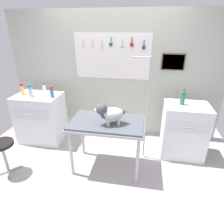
{
  "coord_description": "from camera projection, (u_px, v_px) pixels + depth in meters",
  "views": [
    {
      "loc": [
        0.6,
        -2.18,
        2.02
      ],
      "look_at": [
        0.18,
        0.14,
        0.94
      ],
      "focal_mm": 30.04,
      "sensor_mm": 36.0,
      "label": 1
    }
  ],
  "objects": [
    {
      "name": "spray_bottle_tall",
      "position": [
        22.0,
        90.0,
        3.33
      ],
      "size": [
        0.06,
        0.06,
        0.2
      ],
      "color": "gold",
      "rests_on": "counter_left"
    },
    {
      "name": "counter_left",
      "position": [
        41.0,
        118.0,
        3.52
      ],
      "size": [
        0.8,
        0.58,
        0.9
      ],
      "color": "white",
      "rests_on": "ground"
    },
    {
      "name": "ground",
      "position": [
        99.0,
        171.0,
        2.9
      ],
      "size": [
        4.4,
        4.0,
        0.04
      ],
      "primitive_type": "cube",
      "color": "#A5A1A1"
    },
    {
      "name": "pump_bottle_white",
      "position": [
        44.0,
        89.0,
        3.4
      ],
      "size": [
        0.06,
        0.05,
        0.19
      ],
      "color": "white",
      "rests_on": "counter_left"
    },
    {
      "name": "shampoo_bottle",
      "position": [
        52.0,
        93.0,
        3.19
      ],
      "size": [
        0.06,
        0.06,
        0.2
      ],
      "color": "#3368B7",
      "rests_on": "counter_left"
    },
    {
      "name": "rear_wall_panel",
      "position": [
        114.0,
        76.0,
        3.55
      ],
      "size": [
        4.0,
        0.11,
        2.3
      ],
      "color": "#B1B9A8",
      "rests_on": "ground"
    },
    {
      "name": "conditioner_bottle",
      "position": [
        30.0,
        92.0,
        3.2
      ],
      "size": [
        0.07,
        0.07,
        0.22
      ],
      "color": "#B5B5BA",
      "rests_on": "counter_left"
    },
    {
      "name": "soda_bottle",
      "position": [
        183.0,
        97.0,
        2.89
      ],
      "size": [
        0.07,
        0.07,
        0.25
      ],
      "color": "#2B6D44",
      "rests_on": "cabinet_right"
    },
    {
      "name": "grooming_table",
      "position": [
        107.0,
        126.0,
        2.67
      ],
      "size": [
        1.06,
        0.64,
        0.8
      ],
      "color": "#B7B7BC",
      "rests_on": "ground"
    },
    {
      "name": "dog",
      "position": [
        109.0,
        113.0,
        2.5
      ],
      "size": [
        0.42,
        0.28,
        0.31
      ],
      "color": "silver",
      "rests_on": "grooming_table"
    },
    {
      "name": "cabinet_right",
      "position": [
        184.0,
        130.0,
        3.09
      ],
      "size": [
        0.68,
        0.54,
        0.9
      ],
      "color": "white",
      "rests_on": "ground"
    },
    {
      "name": "grooming_arm",
      "position": [
        146.0,
        116.0,
        2.87
      ],
      "size": [
        0.3,
        0.11,
        1.65
      ],
      "color": "#B7B7BC",
      "rests_on": "ground"
    },
    {
      "name": "stool",
      "position": [
        2.0,
        148.0,
        2.68
      ],
      "size": [
        0.33,
        0.33,
        0.53
      ],
      "color": "#9E9EA3",
      "rests_on": "ground"
    }
  ]
}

